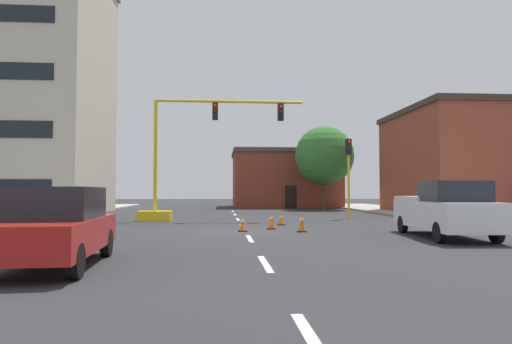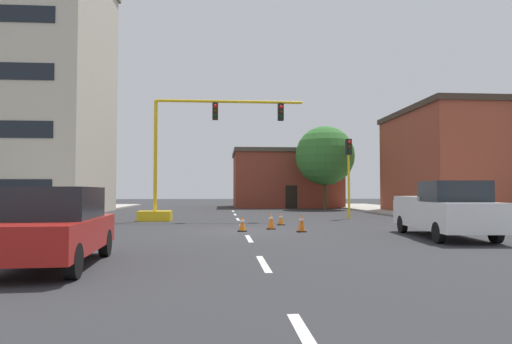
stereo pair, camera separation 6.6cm
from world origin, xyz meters
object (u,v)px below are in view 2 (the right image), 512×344
at_px(traffic_light_pole_right, 349,160).
at_px(tree_right_far, 325,156).
at_px(sedan_red_near_left, 53,226).
at_px(traffic_cone_roadside_c, 301,222).
at_px(traffic_signal_gantry, 177,180).
at_px(pickup_truck_white, 444,210).
at_px(traffic_cone_roadside_b, 242,224).
at_px(traffic_cone_roadside_a, 271,220).
at_px(traffic_cone_roadside_d, 281,219).

bearing_deg(traffic_light_pole_right, tree_right_far, 83.13).
height_order(sedan_red_near_left, traffic_cone_roadside_c, sedan_red_near_left).
bearing_deg(traffic_signal_gantry, traffic_light_pole_right, 6.39).
relative_size(pickup_truck_white, traffic_cone_roadside_b, 8.45).
bearing_deg(traffic_cone_roadside_c, traffic_cone_roadside_a, 127.16).
bearing_deg(tree_right_far, traffic_cone_roadside_a, -108.99).
height_order(traffic_signal_gantry, traffic_cone_roadside_c, traffic_signal_gantry).
bearing_deg(traffic_cone_roadside_c, traffic_cone_roadside_d, 94.93).
height_order(pickup_truck_white, sedan_red_near_left, pickup_truck_white).
bearing_deg(tree_right_far, pickup_truck_white, -93.17).
bearing_deg(pickup_truck_white, traffic_cone_roadside_b, 156.33).
bearing_deg(sedan_red_near_left, traffic_cone_roadside_d, 61.09).
distance_m(tree_right_far, sedan_red_near_left, 33.07).
bearing_deg(traffic_cone_roadside_c, sedan_red_near_left, -130.62).
height_order(traffic_signal_gantry, traffic_cone_roadside_b, traffic_signal_gantry).
bearing_deg(traffic_signal_gantry, traffic_cone_roadside_c, -52.52).
bearing_deg(tree_right_far, traffic_cone_roadside_d, -109.21).
xyz_separation_m(traffic_cone_roadside_b, traffic_cone_roadside_c, (2.38, -0.42, 0.06)).
bearing_deg(traffic_signal_gantry, traffic_cone_roadside_a, -52.45).
height_order(tree_right_far, traffic_cone_roadside_c, tree_right_far).
distance_m(traffic_signal_gantry, traffic_cone_roadside_d, 6.81).
distance_m(traffic_signal_gantry, traffic_light_pole_right, 10.30).
xyz_separation_m(traffic_signal_gantry, traffic_cone_roadside_b, (3.36, -7.07, -1.93)).
distance_m(pickup_truck_white, traffic_cone_roadside_c, 5.40).
xyz_separation_m(traffic_light_pole_right, traffic_cone_roadside_c, (-4.41, -8.63, -3.14)).
relative_size(pickup_truck_white, traffic_cone_roadside_c, 7.09).
relative_size(traffic_signal_gantry, tree_right_far, 1.23).
height_order(tree_right_far, traffic_cone_roadside_a, tree_right_far).
distance_m(traffic_light_pole_right, traffic_cone_roadside_d, 7.47).
relative_size(traffic_signal_gantry, traffic_cone_roadside_b, 14.04).
height_order(tree_right_far, traffic_cone_roadside_b, tree_right_far).
height_order(traffic_cone_roadside_c, traffic_cone_roadside_d, traffic_cone_roadside_c).
bearing_deg(sedan_red_near_left, tree_right_far, 66.79).
bearing_deg(traffic_light_pole_right, traffic_cone_roadside_a, -127.35).
height_order(traffic_cone_roadside_a, traffic_cone_roadside_b, traffic_cone_roadside_a).
distance_m(traffic_light_pole_right, traffic_cone_roadside_b, 11.13).
distance_m(sedan_red_near_left, traffic_cone_roadside_d, 13.61).
distance_m(traffic_light_pole_right, tree_right_far, 13.66).
height_order(traffic_light_pole_right, pickup_truck_white, traffic_light_pole_right).
distance_m(sedan_red_near_left, traffic_cone_roadside_b, 9.62).
bearing_deg(traffic_light_pole_right, sedan_red_near_left, -124.15).
height_order(sedan_red_near_left, traffic_cone_roadside_d, sedan_red_near_left).
relative_size(sedan_red_near_left, traffic_cone_roadside_c, 5.88).
height_order(traffic_light_pole_right, traffic_cone_roadside_a, traffic_light_pole_right).
relative_size(tree_right_far, traffic_cone_roadside_d, 12.22).
bearing_deg(tree_right_far, traffic_signal_gantry, -128.83).
distance_m(traffic_cone_roadside_b, traffic_cone_roadside_d, 4.00).
bearing_deg(traffic_cone_roadside_d, pickup_truck_white, -52.53).
bearing_deg(traffic_cone_roadside_b, traffic_cone_roadside_d, 59.15).
relative_size(traffic_cone_roadside_a, traffic_cone_roadside_d, 1.25).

